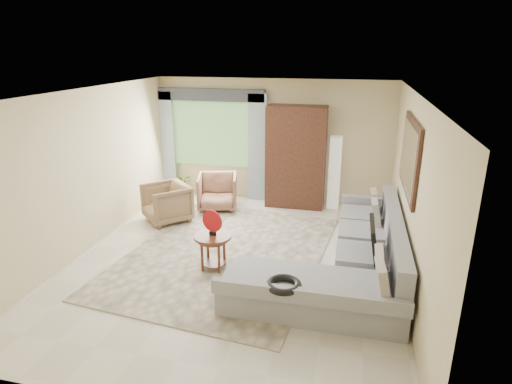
% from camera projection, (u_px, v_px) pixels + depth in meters
% --- Properties ---
extents(ground, '(6.00, 6.00, 0.00)m').
position_uv_depth(ground, '(236.00, 261.00, 6.76)').
color(ground, silver).
rests_on(ground, ground).
extents(area_rug, '(3.43, 4.31, 0.02)m').
position_uv_depth(area_rug, '(226.00, 253.00, 6.97)').
color(area_rug, beige).
rests_on(area_rug, ground).
extents(sectional_sofa, '(2.30, 3.46, 0.90)m').
position_uv_depth(sectional_sofa, '(352.00, 262.00, 6.13)').
color(sectional_sofa, gray).
rests_on(sectional_sofa, ground).
extents(tv_screen, '(0.14, 0.74, 0.48)m').
position_uv_depth(tv_screen, '(374.00, 239.00, 5.83)').
color(tv_screen, black).
rests_on(tv_screen, sectional_sofa).
extents(garden_hose, '(0.43, 0.43, 0.09)m').
position_uv_depth(garden_hose, '(284.00, 285.00, 5.04)').
color(garden_hose, black).
rests_on(garden_hose, sectional_sofa).
extents(coffee_table, '(0.56, 0.56, 0.56)m').
position_uv_depth(coffee_table, '(213.00, 251.00, 6.41)').
color(coffee_table, '#4C2314').
rests_on(coffee_table, ground).
extents(red_disc, '(0.33, 0.13, 0.34)m').
position_uv_depth(red_disc, '(212.00, 221.00, 6.25)').
color(red_disc, '#A91016').
rests_on(red_disc, coffee_table).
extents(armchair_left, '(1.12, 1.12, 0.73)m').
position_uv_depth(armchair_left, '(167.00, 203.00, 8.20)').
color(armchair_left, '#926C4F').
rests_on(armchair_left, ground).
extents(armchair_right, '(0.95, 0.97, 0.73)m').
position_uv_depth(armchair_right, '(217.00, 192.00, 8.84)').
color(armchair_right, '#9C7055').
rests_on(armchair_right, ground).
extents(potted_plant, '(0.61, 0.58, 0.54)m').
position_uv_depth(potted_plant, '(182.00, 186.00, 9.50)').
color(potted_plant, '#999999').
rests_on(potted_plant, ground).
extents(armoire, '(1.20, 0.55, 2.10)m').
position_uv_depth(armoire, '(296.00, 157.00, 8.81)').
color(armoire, black).
rests_on(armoire, ground).
extents(floor_lamp, '(0.24, 0.24, 1.50)m').
position_uv_depth(floor_lamp, '(335.00, 173.00, 8.80)').
color(floor_lamp, silver).
rests_on(floor_lamp, ground).
extents(window, '(1.80, 0.04, 1.40)m').
position_uv_depth(window, '(212.00, 134.00, 9.34)').
color(window, '#669E59').
rests_on(window, wall_back).
extents(curtain_left, '(0.40, 0.08, 2.30)m').
position_uv_depth(curtain_left, '(166.00, 144.00, 9.56)').
color(curtain_left, '#9EB7CC').
rests_on(curtain_left, ground).
extents(curtain_right, '(0.40, 0.08, 2.30)m').
position_uv_depth(curtain_right, '(258.00, 149.00, 9.11)').
color(curtain_right, '#9EB7CC').
rests_on(curtain_right, ground).
extents(valance, '(2.40, 0.12, 0.26)m').
position_uv_depth(valance, '(209.00, 95.00, 9.00)').
color(valance, '#1E232D').
rests_on(valance, wall_back).
extents(wall_mirror, '(0.05, 1.70, 1.05)m').
position_uv_depth(wall_mirror, '(409.00, 156.00, 6.00)').
color(wall_mirror, black).
rests_on(wall_mirror, wall_right).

